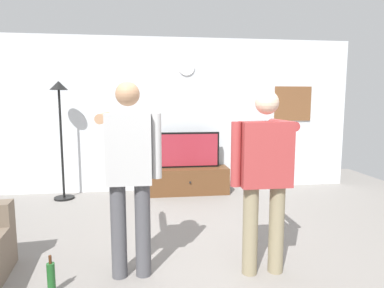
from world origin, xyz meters
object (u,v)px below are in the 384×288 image
Objects in this scene: framed_picture at (293,104)px; person_standing_nearer_couch at (265,171)px; floor_lamp at (60,116)px; television at (188,150)px; beverage_bottle at (51,278)px; person_standing_nearer_lamp at (129,169)px; wall_clock at (186,67)px; tv_stand at (189,181)px.

framed_picture is 3.50m from person_standing_nearer_couch.
person_standing_nearer_couch is (2.44, -2.69, -0.40)m from floor_lamp.
television is 3.34m from beverage_bottle.
television is 0.61× the size of person_standing_nearer_lamp.
floor_lamp reaches higher than beverage_bottle.
floor_lamp is 3.12m from beverage_bottle.
television is at bearing -90.00° from wall_clock.
wall_clock is 3.30m from person_standing_nearer_couch.
tv_stand reaches higher than beverage_bottle.
framed_picture is 4.13m from person_standing_nearer_lamp.
tv_stand is 1.96× the size of framed_picture.
person_standing_nearer_lamp is at bearing -107.49° from television.
television is 0.56× the size of floor_lamp.
beverage_bottle is at bearing -137.74° from framed_picture.
floor_lamp is at bearing -170.41° from wall_clock.
beverage_bottle is (-1.50, -2.92, -0.62)m from television.
person_standing_nearer_couch reaches higher than beverage_bottle.
floor_lamp is at bearing -174.99° from framed_picture.
wall_clock reaches higher than beverage_bottle.
person_standing_nearer_lamp is (-0.85, -2.94, -1.19)m from wall_clock.
person_standing_nearer_lamp is (-0.85, -2.70, 0.24)m from television.
wall_clock is at bearing 73.88° from person_standing_nearer_lamp.
framed_picture is (1.98, 0.25, 0.79)m from television.
floor_lamp reaches higher than person_standing_nearer_lamp.
television is at bearing 2.95° from floor_lamp.
wall_clock is 0.17× the size of person_standing_nearer_couch.
floor_lamp is 2.89m from person_standing_nearer_lamp.
beverage_bottle is at bearing -161.59° from person_standing_nearer_lamp.
wall_clock reaches higher than framed_picture.
tv_stand is 0.54m from television.
person_standing_nearer_couch is (-1.62, -3.05, -0.59)m from framed_picture.
television is 1.45m from wall_clock.
television is 3.24× the size of beverage_bottle.
person_standing_nearer_lamp is (-2.83, -2.95, -0.55)m from framed_picture.
framed_picture is (1.98, 0.30, 1.32)m from tv_stand.
television is at bearing 97.40° from person_standing_nearer_couch.
beverage_bottle is (-1.50, -3.16, -2.05)m from wall_clock.
tv_stand is at bearing 1.67° from floor_lamp.
person_standing_nearer_couch is at bearing 3.59° from beverage_bottle.
floor_lamp is (-2.07, -0.11, 0.61)m from television.
beverage_bottle is at bearing -115.41° from wall_clock.
framed_picture is at bearing 8.47° from tv_stand.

